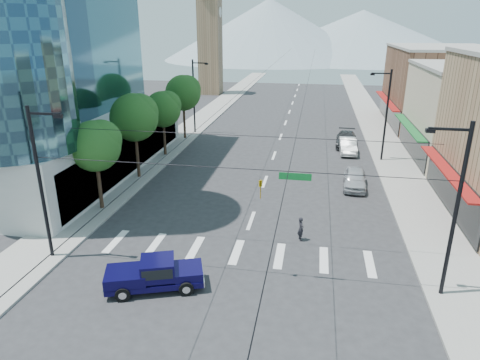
{
  "coord_description": "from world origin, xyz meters",
  "views": [
    {
      "loc": [
        3.98,
        -20.88,
        12.99
      ],
      "look_at": [
        -0.78,
        5.97,
        3.0
      ],
      "focal_mm": 32.0,
      "sensor_mm": 36.0,
      "label": 1
    }
  ],
  "objects_px": {
    "parked_car_near": "(355,179)",
    "parked_car_mid": "(348,146)",
    "pedestrian": "(301,229)",
    "pickup_truck": "(154,274)",
    "parked_car_far": "(346,139)"
  },
  "relations": [
    {
      "from": "parked_car_near",
      "to": "parked_car_mid",
      "type": "distance_m",
      "value": 10.45
    },
    {
      "from": "parked_car_near",
      "to": "parked_car_far",
      "type": "xyz_separation_m",
      "value": [
        0.0,
        13.21,
        -0.0
      ]
    },
    {
      "from": "pickup_truck",
      "to": "parked_car_near",
      "type": "xyz_separation_m",
      "value": [
        11.3,
        16.87,
        -0.1
      ]
    },
    {
      "from": "pedestrian",
      "to": "parked_car_far",
      "type": "bearing_deg",
      "value": -29.87
    },
    {
      "from": "pickup_truck",
      "to": "parked_car_mid",
      "type": "distance_m",
      "value": 29.56
    },
    {
      "from": "pedestrian",
      "to": "parked_car_far",
      "type": "xyz_separation_m",
      "value": [
        4.08,
        23.4,
        -0.01
      ]
    },
    {
      "from": "parked_car_near",
      "to": "parked_car_far",
      "type": "relative_size",
      "value": 0.86
    },
    {
      "from": "pedestrian",
      "to": "parked_car_near",
      "type": "height_order",
      "value": "pedestrian"
    },
    {
      "from": "parked_car_near",
      "to": "parked_car_mid",
      "type": "xyz_separation_m",
      "value": [
        0.0,
        10.45,
        -0.01
      ]
    },
    {
      "from": "parked_car_near",
      "to": "parked_car_far",
      "type": "bearing_deg",
      "value": 93.78
    },
    {
      "from": "pickup_truck",
      "to": "parked_car_far",
      "type": "relative_size",
      "value": 0.98
    },
    {
      "from": "pedestrian",
      "to": "parked_car_near",
      "type": "relative_size",
      "value": 0.34
    },
    {
      "from": "pedestrian",
      "to": "parked_car_near",
      "type": "bearing_deg",
      "value": -41.78
    },
    {
      "from": "pedestrian",
      "to": "parked_car_far",
      "type": "relative_size",
      "value": 0.29
    },
    {
      "from": "parked_car_mid",
      "to": "pedestrian",
      "type": "bearing_deg",
      "value": -102.9
    }
  ]
}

